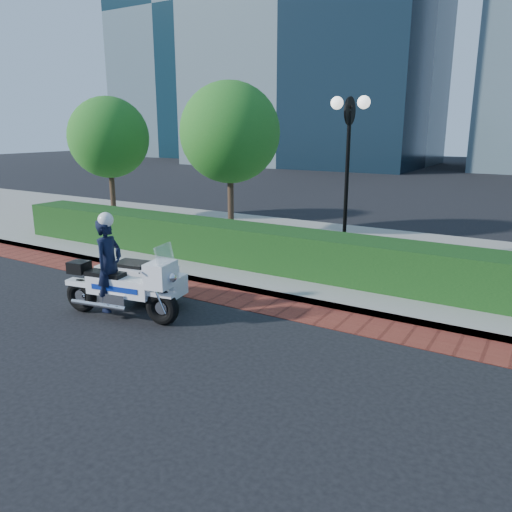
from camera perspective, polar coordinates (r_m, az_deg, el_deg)
The scene contains 9 objects.
ground at distance 9.75m, azimuth -7.28°, elevation -7.38°, with size 120.00×120.00×0.00m, color black.
brick_strip at distance 10.88m, azimuth -2.35°, elevation -4.87°, with size 60.00×1.00×0.01m, color maroon.
sidewalk at distance 14.65m, azimuth 7.43°, elevation 0.43°, with size 60.00×8.00×0.15m, color gray.
hedge_main at distance 12.42m, azimuth 2.99°, elevation 0.70°, with size 18.00×1.20×1.00m, color black.
lamppost at distance 13.11m, azimuth 10.46°, elevation 11.43°, with size 1.02×0.70×4.21m.
tree_a at distance 19.98m, azimuth -16.49°, elevation 12.85°, with size 3.00×3.00×4.58m.
tree_b at distance 16.36m, azimuth -3.01°, elevation 13.89°, with size 3.20×3.20×4.89m.
tower_far_left at distance 68.77m, azimuth -7.46°, elevation 25.68°, with size 16.00×14.00×34.00m, color black.
police_motorcycle at distance 10.27m, azimuth -14.62°, elevation -2.39°, with size 2.56×1.83×2.08m.
Camera 1 is at (5.71, -7.02, 3.62)m, focal length 35.00 mm.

